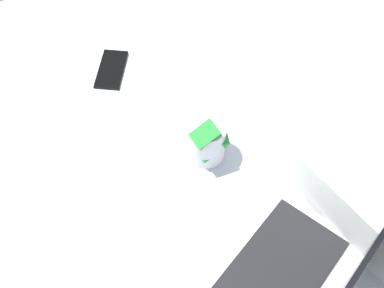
# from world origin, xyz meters

# --- Properties ---
(bed_mattress) EXTENTS (1.80, 1.40, 0.18)m
(bed_mattress) POSITION_xyz_m (0.00, 0.00, 0.09)
(bed_mattress) COLOR #B7BCC6
(bed_mattress) RESTS_ON ground
(laptop) EXTENTS (0.38, 0.31, 0.23)m
(laptop) POSITION_xyz_m (0.06, 0.49, 0.22)
(laptop) COLOR #B7BABC
(laptop) RESTS_ON bed_mattress
(snack_cup) EXTENTS (0.10, 0.10, 0.15)m
(snack_cup) POSITION_xyz_m (0.00, 0.12, 0.24)
(snack_cup) COLOR silver
(snack_cup) RESTS_ON bed_mattress
(cell_phone) EXTENTS (0.15, 0.15, 0.01)m
(cell_phone) POSITION_xyz_m (0.04, -0.25, 0.18)
(cell_phone) COLOR black
(cell_phone) RESTS_ON bed_mattress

